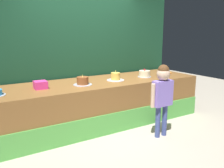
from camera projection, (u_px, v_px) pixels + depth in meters
ground_plane at (113, 133)px, 4.07m from camera, size 12.00×12.00×0.00m
stage_platform at (97, 103)px, 4.45m from camera, size 4.09×1.15×0.81m
curtain_backdrop at (81, 37)px, 4.76m from camera, size 4.36×0.08×3.20m
child_figure at (163, 91)px, 3.80m from camera, size 0.46×0.21×1.20m
pink_box at (40, 85)px, 3.79m from camera, size 0.20×0.20×0.12m
donut at (168, 73)px, 5.19m from camera, size 0.13×0.13×0.04m
cake_center_left at (83, 81)px, 4.07m from camera, size 0.32×0.32×0.18m
cake_center_right at (116, 77)px, 4.46m from camera, size 0.33×0.33×0.21m
cake_far_right at (144, 74)px, 4.81m from camera, size 0.28×0.28×0.17m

